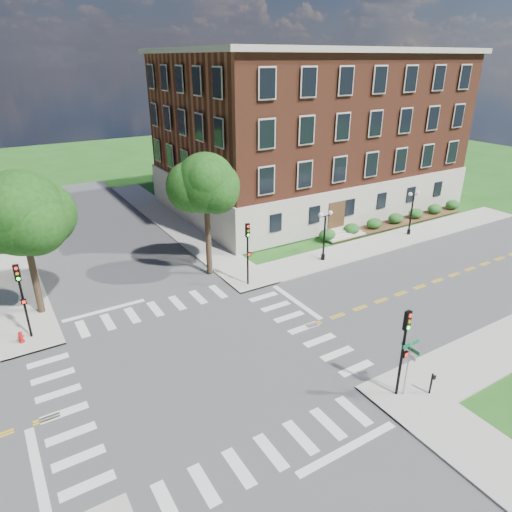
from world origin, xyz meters
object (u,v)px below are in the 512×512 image
twin_lamp_east (412,210)px  push_button_post (432,382)px  twin_lamp_west (324,233)px  traffic_signal_se (404,343)px  street_sign_pole (409,358)px  traffic_signal_ne (248,246)px  fire_hydrant (21,337)px  traffic_signal_nw (21,292)px

twin_lamp_east → push_button_post: twin_lamp_east is taller
twin_lamp_west → push_button_post: (-5.98, -15.88, -1.73)m
traffic_signal_se → street_sign_pole: bearing=-32.6°
traffic_signal_ne → twin_lamp_west: traffic_signal_ne is taller
twin_lamp_west → fire_hydrant: size_ratio=5.64×
twin_lamp_east → street_sign_pole: size_ratio=1.36×
traffic_signal_nw → twin_lamp_west: 22.52m
twin_lamp_east → twin_lamp_west: bearing=-177.8°
twin_lamp_east → fire_hydrant: bearing=-179.1°
street_sign_pole → traffic_signal_ne: bearing=92.0°
traffic_signal_se → twin_lamp_west: traffic_signal_se is taller
traffic_signal_ne → fire_hydrant: bearing=178.2°
twin_lamp_east → fire_hydrant: size_ratio=5.64×
traffic_signal_nw → traffic_signal_ne: bearing=-3.3°
traffic_signal_ne → street_sign_pole: traffic_signal_ne is taller
street_sign_pole → traffic_signal_nw: bearing=134.8°
twin_lamp_east → street_sign_pole: twin_lamp_east is taller
traffic_signal_se → fire_hydrant: bearing=136.4°
twin_lamp_west → traffic_signal_se: bearing=-116.4°
twin_lamp_west → fire_hydrant: 23.17m
street_sign_pole → push_button_post: bearing=-29.9°
push_button_post → fire_hydrant: size_ratio=1.60×
twin_lamp_east → street_sign_pole: bearing=-139.1°
push_button_post → traffic_signal_se: bearing=149.6°
push_button_post → twin_lamp_west: bearing=69.4°
traffic_signal_ne → push_button_post: 15.55m
twin_lamp_west → traffic_signal_nw: bearing=179.4°
traffic_signal_nw → twin_lamp_east: bearing=0.3°
traffic_signal_ne → twin_lamp_west: size_ratio=1.13×
twin_lamp_west → fire_hydrant: (-23.08, -0.12, -2.06)m
traffic_signal_ne → traffic_signal_nw: size_ratio=1.00×
traffic_signal_ne → traffic_signal_nw: 14.86m
traffic_signal_ne → twin_lamp_east: (18.55, 1.03, -0.66)m
traffic_signal_se → push_button_post: traffic_signal_se is taller
traffic_signal_se → street_sign_pole: size_ratio=1.55×
traffic_signal_nw → fire_hydrant: traffic_signal_nw is taller
traffic_signal_nw → twin_lamp_east: (33.39, 0.17, -0.66)m
traffic_signal_se → fire_hydrant: (-15.63, 14.90, -2.72)m
twin_lamp_west → twin_lamp_east: bearing=2.2°
traffic_signal_ne → fire_hydrant: (-15.41, 0.49, -2.72)m
fire_hydrant → traffic_signal_nw: bearing=33.1°
traffic_signal_ne → twin_lamp_east: size_ratio=1.13×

